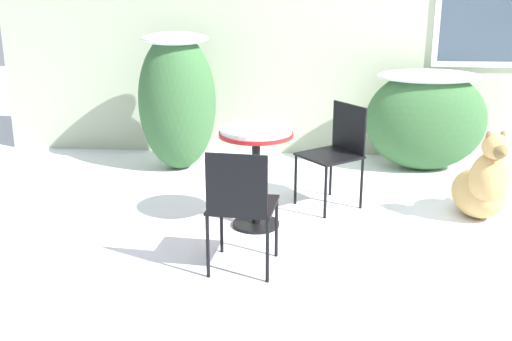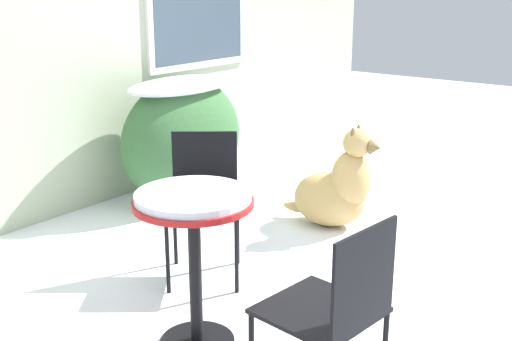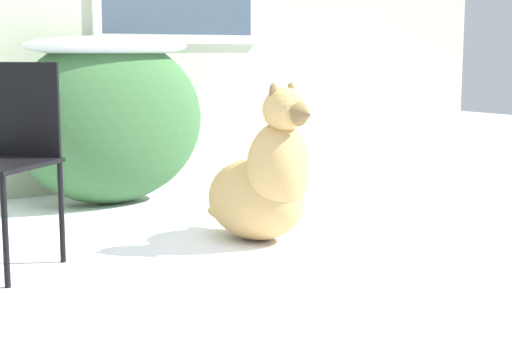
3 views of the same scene
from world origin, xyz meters
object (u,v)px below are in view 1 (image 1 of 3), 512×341
Objects in this scene: patio_table at (256,150)px; patio_chair_near_table at (336,150)px; dog at (483,186)px; patio_chair_far_side at (241,203)px.

patio_chair_near_table is at bearing 39.05° from patio_table.
patio_table is 0.83m from patio_chair_near_table.
patio_chair_near_table is 1.13× the size of dog.
patio_chair_near_table reaches higher than dog.
patio_table is at bearing -89.36° from patio_chair_near_table.
patio_chair_far_side is (-0.04, -0.80, -0.14)m from patio_table.
patio_table is 1.86m from dog.
dog is at bearing 8.90° from patio_table.
patio_chair_near_table reaches higher than patio_table.
patio_chair_near_table is 1.48m from patio_chair_far_side.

